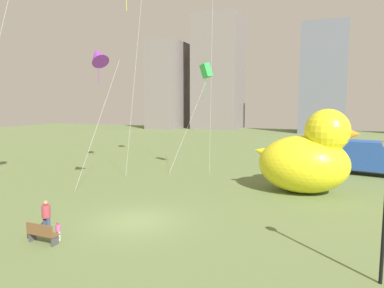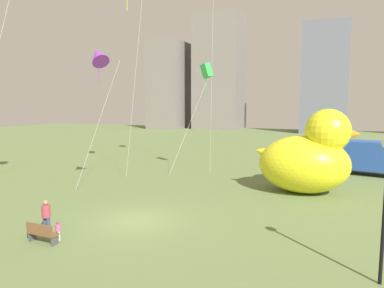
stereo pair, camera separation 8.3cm
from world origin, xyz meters
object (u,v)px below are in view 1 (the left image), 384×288
(park_bench, at_px, (42,233))
(kite_purple, at_px, (98,56))
(person_adult, at_px, (46,215))
(kite_green, at_px, (206,71))
(box_truck, at_px, (366,158))
(person_child, at_px, (58,230))
(giant_inflatable_duck, at_px, (307,157))

(park_bench, xyz_separation_m, kite_purple, (-2.46, 7.65, 8.53))
(park_bench, xyz_separation_m, person_adult, (-0.68, 0.97, 0.40))
(kite_green, bearing_deg, person_adult, -100.33)
(box_truck, bearing_deg, kite_green, -155.83)
(person_child, relative_size, kite_purple, 0.09)
(person_adult, relative_size, kite_green, 0.17)
(kite_purple, bearing_deg, giant_inflatable_duck, 23.55)
(person_adult, distance_m, box_truck, 25.42)
(giant_inflatable_duck, bearing_deg, park_bench, -127.61)
(giant_inflatable_duck, bearing_deg, person_adult, -131.60)
(kite_green, bearing_deg, giant_inflatable_duck, -17.72)
(park_bench, distance_m, box_truck, 25.83)
(box_truck, relative_size, kite_purple, 0.71)
(park_bench, height_order, box_truck, box_truck)
(park_bench, xyz_separation_m, person_child, (0.39, 0.54, -0.00))
(person_adult, height_order, giant_inflatable_duck, giant_inflatable_duck)
(person_child, relative_size, giant_inflatable_duck, 0.12)
(person_child, height_order, giant_inflatable_duck, giant_inflatable_duck)
(box_truck, distance_m, kite_purple, 23.08)
(park_bench, distance_m, giant_inflatable_duck, 16.68)
(park_bench, height_order, person_adult, person_adult)
(park_bench, bearing_deg, person_adult, 124.88)
(park_bench, relative_size, kite_green, 0.16)
(box_truck, xyz_separation_m, kite_green, (-12.53, -5.62, 7.15))
(kite_purple, height_order, kite_green, kite_purple)
(person_child, relative_size, box_truck, 0.12)
(person_adult, bearing_deg, kite_green, 79.67)
(person_child, distance_m, kite_purple, 11.47)
(person_adult, xyz_separation_m, person_child, (1.07, -0.44, -0.41))
(kite_purple, bearing_deg, person_child, -68.17)
(park_bench, relative_size, box_truck, 0.21)
(giant_inflatable_duck, height_order, box_truck, giant_inflatable_duck)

